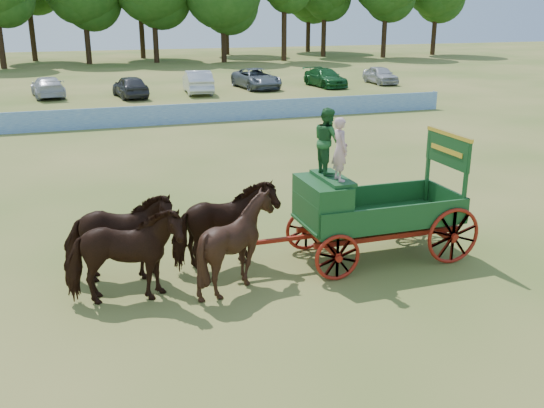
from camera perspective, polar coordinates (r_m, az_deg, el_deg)
The scene contains 8 objects.
ground at distance 17.54m, azimuth 14.29°, elevation -2.11°, with size 160.00×160.00×0.00m, color #9F8948.
horse_lead_left at distance 12.74m, azimuth -13.79°, elevation -4.84°, with size 1.11×2.44×2.06m, color black.
horse_lead_right at distance 13.76m, azimuth -14.22°, elevation -3.13°, with size 1.11×2.44×2.06m, color black.
horse_wheel_left at distance 13.10m, azimuth -3.29°, elevation -3.66°, with size 1.67×1.87×2.06m, color black.
horse_wheel_right at distance 14.10m, azimuth -4.48°, elevation -2.10°, with size 1.11×2.44×2.06m, color black.
farm_dray at distance 14.42m, azimuth 7.49°, elevation 0.67°, with size 6.00×2.00×3.69m.
sponsor_banner at distance 33.22m, azimuth -4.09°, elevation 8.68°, with size 26.00×0.08×1.05m, color #2058B1.
parked_cars at distance 44.20m, azimuth -14.63°, elevation 10.76°, with size 42.95×7.61×1.65m.
Camera 1 is at (-9.18, -13.76, 5.85)m, focal length 40.00 mm.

